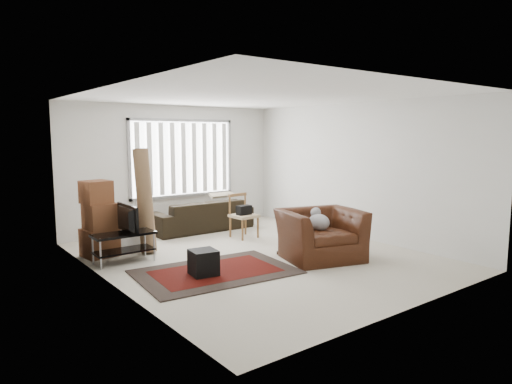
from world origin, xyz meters
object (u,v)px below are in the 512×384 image
tv_stand (124,241)px  sofa (201,211)px  side_chair (243,214)px  armchair (321,231)px  moving_boxes (99,221)px

tv_stand → sofa: size_ratio=0.44×
side_chair → armchair: armchair is taller
side_chair → tv_stand: bearing=-176.1°
moving_boxes → sofa: bearing=18.4°
tv_stand → armchair: 3.23m
moving_boxes → side_chair: (2.80, -0.31, -0.12)m
tv_stand → side_chair: size_ratio=1.11×
side_chair → armchair: bearing=-90.7°
armchair → side_chair: bearing=109.0°
sofa → moving_boxes: bearing=18.8°
tv_stand → armchair: (2.71, -1.76, 0.12)m
moving_boxes → side_chair: 2.82m
moving_boxes → sofa: moving_boxes is taller
sofa → side_chair: (0.32, -1.13, 0.06)m
armchair → moving_boxes: bearing=156.9°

